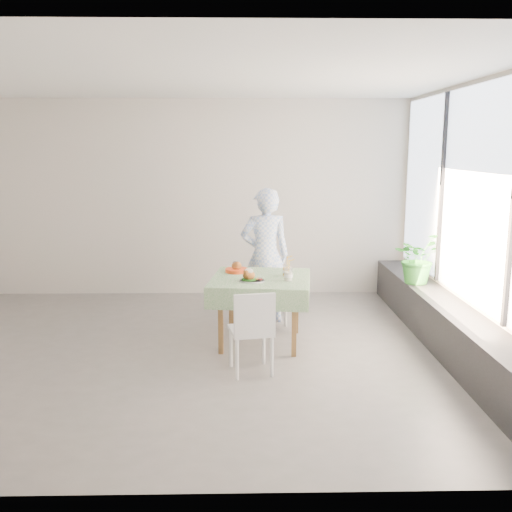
{
  "coord_description": "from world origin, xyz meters",
  "views": [
    {
      "loc": [
        0.65,
        -5.71,
        2.12
      ],
      "look_at": [
        0.77,
        0.34,
        0.97
      ],
      "focal_mm": 40.0,
      "sensor_mm": 36.0,
      "label": 1
    }
  ],
  "objects_px": {
    "chair_near": "(251,347)",
    "diner": "(265,256)",
    "chair_far": "(269,304)",
    "potted_plant": "(417,258)",
    "juice_cup_orange": "(287,271)",
    "main_dish": "(250,277)",
    "cafe_table": "(261,302)"
  },
  "relations": [
    {
      "from": "diner",
      "to": "cafe_table",
      "type": "bearing_deg",
      "value": 77.02
    },
    {
      "from": "chair_far",
      "to": "juice_cup_orange",
      "type": "xyz_separation_m",
      "value": [
        0.16,
        -0.66,
        0.56
      ]
    },
    {
      "from": "chair_near",
      "to": "potted_plant",
      "type": "height_order",
      "value": "potted_plant"
    },
    {
      "from": "chair_far",
      "to": "chair_near",
      "type": "height_order",
      "value": "chair_near"
    },
    {
      "from": "juice_cup_orange",
      "to": "potted_plant",
      "type": "height_order",
      "value": "potted_plant"
    },
    {
      "from": "cafe_table",
      "to": "main_dish",
      "type": "bearing_deg",
      "value": -120.38
    },
    {
      "from": "juice_cup_orange",
      "to": "potted_plant",
      "type": "distance_m",
      "value": 1.76
    },
    {
      "from": "chair_far",
      "to": "potted_plant",
      "type": "distance_m",
      "value": 1.87
    },
    {
      "from": "cafe_table",
      "to": "chair_near",
      "type": "relative_size",
      "value": 1.42
    },
    {
      "from": "chair_far",
      "to": "cafe_table",
      "type": "bearing_deg",
      "value": -100.07
    },
    {
      "from": "juice_cup_orange",
      "to": "main_dish",
      "type": "bearing_deg",
      "value": -148.11
    },
    {
      "from": "main_dish",
      "to": "diner",
      "type": "bearing_deg",
      "value": 79.16
    },
    {
      "from": "juice_cup_orange",
      "to": "potted_plant",
      "type": "xyz_separation_m",
      "value": [
        1.63,
        0.65,
        0.01
      ]
    },
    {
      "from": "main_dish",
      "to": "juice_cup_orange",
      "type": "xyz_separation_m",
      "value": [
        0.4,
        0.25,
        0.01
      ]
    },
    {
      "from": "chair_near",
      "to": "juice_cup_orange",
      "type": "relative_size",
      "value": 3.16
    },
    {
      "from": "chair_near",
      "to": "chair_far",
      "type": "bearing_deg",
      "value": 81.19
    },
    {
      "from": "chair_far",
      "to": "juice_cup_orange",
      "type": "distance_m",
      "value": 0.88
    },
    {
      "from": "potted_plant",
      "to": "cafe_table",
      "type": "bearing_deg",
      "value": -159.73
    },
    {
      "from": "chair_near",
      "to": "main_dish",
      "type": "xyz_separation_m",
      "value": [
        -0.0,
        0.64,
        0.54
      ]
    },
    {
      "from": "diner",
      "to": "main_dish",
      "type": "xyz_separation_m",
      "value": [
        -0.19,
        -1.0,
        -0.04
      ]
    },
    {
      "from": "diner",
      "to": "potted_plant",
      "type": "xyz_separation_m",
      "value": [
        1.84,
        -0.1,
        -0.01
      ]
    },
    {
      "from": "chair_far",
      "to": "main_dish",
      "type": "xyz_separation_m",
      "value": [
        -0.24,
        -0.91,
        0.54
      ]
    },
    {
      "from": "chair_near",
      "to": "diner",
      "type": "distance_m",
      "value": 1.75
    },
    {
      "from": "juice_cup_orange",
      "to": "potted_plant",
      "type": "relative_size",
      "value": 0.41
    },
    {
      "from": "cafe_table",
      "to": "main_dish",
      "type": "height_order",
      "value": "main_dish"
    },
    {
      "from": "chair_far",
      "to": "diner",
      "type": "distance_m",
      "value": 0.59
    },
    {
      "from": "cafe_table",
      "to": "juice_cup_orange",
      "type": "distance_m",
      "value": 0.45
    },
    {
      "from": "diner",
      "to": "main_dish",
      "type": "bearing_deg",
      "value": 71.68
    },
    {
      "from": "chair_far",
      "to": "potted_plant",
      "type": "xyz_separation_m",
      "value": [
        1.79,
        -0.01,
        0.57
      ]
    },
    {
      "from": "cafe_table",
      "to": "diner",
      "type": "distance_m",
      "value": 0.89
    },
    {
      "from": "diner",
      "to": "potted_plant",
      "type": "relative_size",
      "value": 2.65
    },
    {
      "from": "diner",
      "to": "juice_cup_orange",
      "type": "height_order",
      "value": "diner"
    }
  ]
}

